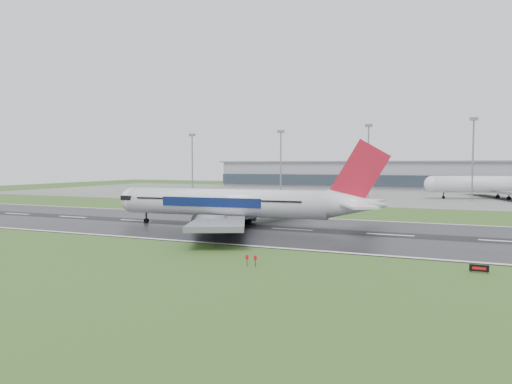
% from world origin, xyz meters
% --- Properties ---
extents(ground, '(520.00, 520.00, 0.00)m').
position_xyz_m(ground, '(0.00, 0.00, 0.00)').
color(ground, '#2F521E').
rests_on(ground, ground).
extents(runway, '(400.00, 45.00, 0.10)m').
position_xyz_m(runway, '(0.00, 0.00, 0.05)').
color(runway, black).
rests_on(runway, ground).
extents(apron, '(400.00, 130.00, 0.08)m').
position_xyz_m(apron, '(0.00, 125.00, 0.04)').
color(apron, slate).
rests_on(apron, ground).
extents(terminal, '(240.00, 36.00, 15.00)m').
position_xyz_m(terminal, '(0.00, 185.00, 7.50)').
color(terminal, gray).
rests_on(terminal, ground).
extents(main_airliner, '(64.02, 61.34, 17.83)m').
position_xyz_m(main_airliner, '(-30.93, -1.27, 9.01)').
color(main_airliner, silver).
rests_on(main_airliner, runway).
extents(parked_airliner, '(79.70, 76.96, 18.72)m').
position_xyz_m(parked_airliner, '(29.46, 114.72, 9.44)').
color(parked_airliner, silver).
rests_on(parked_airliner, apron).
extents(runway_sign, '(2.30, 0.79, 1.04)m').
position_xyz_m(runway_sign, '(14.21, -28.15, 0.52)').
color(runway_sign, black).
rests_on(runway_sign, ground).
extents(floodmast_0, '(0.64, 0.64, 27.14)m').
position_xyz_m(floodmast_0, '(-102.92, 100.00, 13.57)').
color(floodmast_0, gray).
rests_on(floodmast_0, ground).
extents(floodmast_1, '(0.64, 0.64, 27.53)m').
position_xyz_m(floodmast_1, '(-58.30, 100.00, 13.76)').
color(floodmast_1, gray).
rests_on(floodmast_1, ground).
extents(floodmast_2, '(0.64, 0.64, 28.94)m').
position_xyz_m(floodmast_2, '(-20.54, 100.00, 14.47)').
color(floodmast_2, gray).
rests_on(floodmast_2, ground).
extents(floodmast_3, '(0.64, 0.64, 30.15)m').
position_xyz_m(floodmast_3, '(18.08, 100.00, 15.07)').
color(floodmast_3, gray).
rests_on(floodmast_3, ground).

